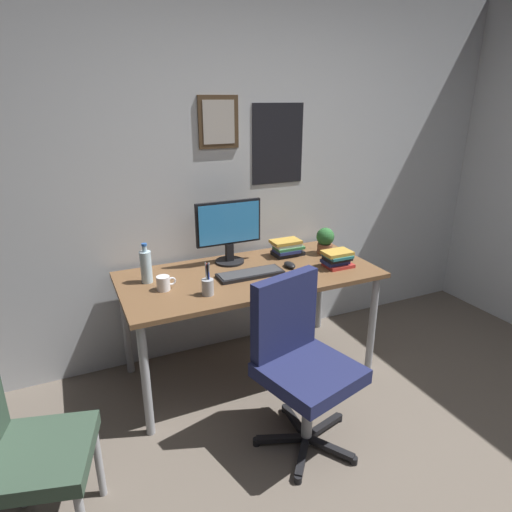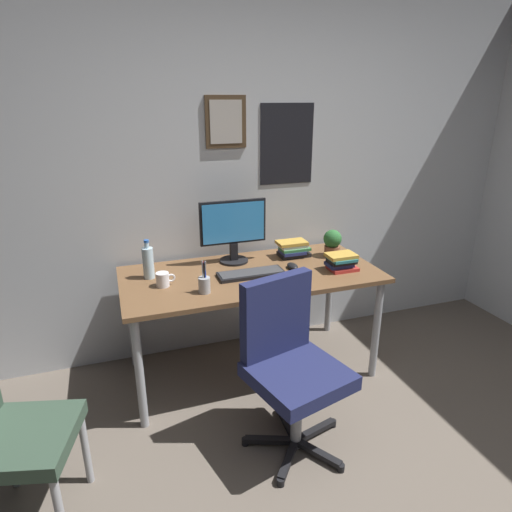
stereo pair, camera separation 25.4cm
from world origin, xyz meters
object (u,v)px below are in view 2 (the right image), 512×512
Objects in this scene: computer_mouse at (292,266)px; potted_plant at (332,242)px; office_chair at (289,358)px; coffee_mug_near at (163,279)px; pen_cup at (204,284)px; side_chair at (4,429)px; book_stack_right at (341,261)px; book_stack_left at (293,249)px; monitor at (233,229)px; keyboard at (251,274)px; water_bottle at (148,262)px.

potted_plant is at bearing 20.98° from computer_mouse.
office_chair is 8.11× the size of coffee_mug_near.
pen_cup is (0.22, -0.17, 0.01)m from coffee_mug_near.
side_chair is at bearing -150.93° from pen_cup.
book_stack_right is (0.94, 0.06, 0.00)m from pen_cup.
pen_cup reaches higher than coffee_mug_near.
book_stack_left is (-0.27, 0.08, -0.05)m from potted_plant.
office_chair is at bearing -129.50° from potted_plant.
computer_mouse is 0.40m from potted_plant.
pen_cup is at bearing 124.57° from office_chair.
side_chair is 7.95× the size of computer_mouse.
office_chair is at bearing -88.10° from monitor.
book_stack_right is (1.94, 0.62, 0.30)m from side_chair.
coffee_mug_near is at bearing 141.54° from pen_cup.
office_chair reaches higher than keyboard.
coffee_mug_near is 0.59× the size of pen_cup.
keyboard is at bearing -1.22° from coffee_mug_near.
side_chair is 1.11m from coffee_mug_near.
keyboard is (0.00, 0.65, 0.23)m from office_chair.
book_stack_left is at bearing 65.82° from computer_mouse.
coffee_mug_near is at bearing -67.25° from water_bottle.
coffee_mug_near is (-0.55, 0.66, 0.26)m from office_chair.
computer_mouse is (0.33, -0.26, -0.22)m from monitor.
pen_cup is at bearing -38.46° from coffee_mug_near.
book_stack_left is (0.40, 0.89, 0.27)m from office_chair.
water_bottle reaches higher than computer_mouse.
side_chair is 7.47× the size of coffee_mug_near.
monitor reaches higher than potted_plant.
computer_mouse is at bearing 15.92° from pen_cup.
monitor is 3.93× the size of coffee_mug_near.
office_chair is at bearing -114.22° from computer_mouse.
book_stack_left is (1.74, 0.96, 0.30)m from side_chair.
computer_mouse is at bearing -37.91° from monitor.
water_bottle is at bearing 130.50° from pen_cup.
book_stack_right reaches higher than computer_mouse.
potted_plant reaches higher than book_stack_right.
monitor reaches higher than book_stack_left.
keyboard is 3.67× the size of coffee_mug_near.
pen_cup is (-0.34, -0.16, 0.04)m from keyboard.
book_stack_left is (0.10, 0.22, 0.04)m from computer_mouse.
side_chair is 3.73× the size of book_stack_left.
book_stack_left is at bearing 13.59° from coffee_mug_near.
water_bottle is (-0.62, 0.82, 0.32)m from office_chair.
monitor is at bearing 37.36° from side_chair.
office_chair reaches higher than side_chair.
pen_cup is 0.84m from book_stack_left.
monitor reaches higher than pen_cup.
potted_plant is 0.83× the size of book_stack_left.
side_chair is at bearing -151.13° from book_stack_left.
side_chair is at bearing -151.88° from keyboard.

